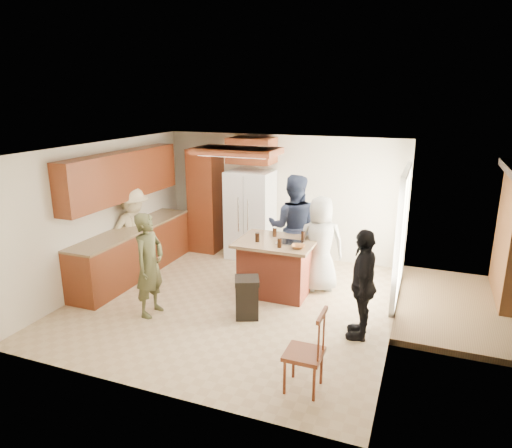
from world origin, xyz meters
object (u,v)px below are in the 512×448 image
at_px(person_counter, 134,231).
at_px(trash_bin, 247,297).
at_px(person_behind_right, 320,244).
at_px(person_side_right, 363,284).
at_px(spindle_chair, 306,354).
at_px(person_front_left, 149,265).
at_px(person_behind_left, 293,227).
at_px(kitchen_island, 276,266).
at_px(refrigerator, 250,215).

height_order(person_counter, trash_bin, person_counter).
distance_m(person_behind_right, person_side_right, 1.63).
distance_m(person_behind_right, spindle_chair, 2.87).
xyz_separation_m(person_side_right, spindle_chair, (-0.41, -1.45, -0.33)).
distance_m(person_behind_right, person_counter, 3.46).
xyz_separation_m(person_front_left, person_counter, (-1.24, 1.35, 0.02)).
distance_m(person_behind_left, kitchen_island, 0.92).
xyz_separation_m(person_behind_left, person_counter, (-2.83, -0.86, -0.14)).
bearing_deg(refrigerator, person_side_right, -43.26).
height_order(person_counter, spindle_chair, person_counter).
bearing_deg(spindle_chair, kitchen_island, 115.80).
height_order(person_behind_left, kitchen_island, person_behind_left).
relative_size(person_behind_right, person_side_right, 1.06).
distance_m(person_front_left, spindle_chair, 2.90).
relative_size(person_counter, refrigerator, 0.91).
relative_size(trash_bin, spindle_chair, 0.63).
xyz_separation_m(person_behind_left, trash_bin, (-0.19, -1.78, -0.64)).
bearing_deg(person_side_right, person_front_left, -85.83).
xyz_separation_m(person_behind_left, refrigerator, (-1.13, 0.74, -0.06)).
xyz_separation_m(person_front_left, kitchen_island, (1.53, 1.43, -0.33)).
xyz_separation_m(trash_bin, spindle_chair, (1.29, -1.41, 0.13)).
height_order(person_front_left, trash_bin, person_front_left).
bearing_deg(person_behind_left, person_behind_right, 136.22).
distance_m(person_front_left, trash_bin, 1.55).
height_order(person_front_left, person_counter, person_counter).
relative_size(person_side_right, kitchen_island, 1.22).
relative_size(person_behind_left, spindle_chair, 1.93).
relative_size(person_counter, kitchen_island, 1.28).
bearing_deg(kitchen_island, person_front_left, -136.95).
height_order(person_behind_left, trash_bin, person_behind_left).
distance_m(person_behind_right, refrigerator, 2.07).
bearing_deg(kitchen_island, person_behind_left, 85.29).
height_order(refrigerator, kitchen_island, refrigerator).
height_order(person_front_left, person_behind_right, person_behind_right).
relative_size(kitchen_island, spindle_chair, 1.29).
distance_m(person_behind_left, refrigerator, 1.36).
height_order(kitchen_island, spindle_chair, spindle_chair).
xyz_separation_m(refrigerator, kitchen_island, (1.07, -1.52, -0.43)).
height_order(person_behind_left, person_counter, person_behind_left).
bearing_deg(person_front_left, person_behind_right, -48.15).
height_order(person_front_left, person_side_right, person_front_left).
xyz_separation_m(person_front_left, person_side_right, (3.11, 0.46, -0.02)).
bearing_deg(person_side_right, spindle_chair, -19.95).
distance_m(person_side_right, kitchen_island, 1.88).
bearing_deg(kitchen_island, spindle_chair, -64.20).
bearing_deg(person_counter, trash_bin, -89.01).
relative_size(refrigerator, trash_bin, 2.86).
xyz_separation_m(person_front_left, person_behind_left, (1.60, 2.21, 0.16)).
bearing_deg(person_counter, person_behind_left, -52.93).
bearing_deg(spindle_chair, person_front_left, 159.95).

